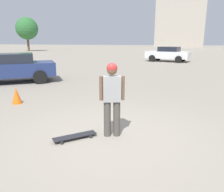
% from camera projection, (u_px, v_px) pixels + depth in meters
% --- Properties ---
extents(ground_plane, '(220.00, 220.00, 0.00)m').
position_uv_depth(ground_plane, '(112.00, 135.00, 4.79)').
color(ground_plane, gray).
extents(person, '(0.32, 0.50, 1.59)m').
position_uv_depth(person, '(112.00, 96.00, 4.57)').
color(person, '#4C4742').
rests_on(person, ground_plane).
extents(skateboard, '(0.80, 0.81, 0.07)m').
position_uv_depth(skateboard, '(75.00, 136.00, 4.61)').
color(skateboard, '#232328').
rests_on(skateboard, ground_plane).
extents(car_parked_near, '(3.88, 4.32, 1.42)m').
position_uv_depth(car_parked_near, '(12.00, 67.00, 10.79)').
color(car_parked_near, navy).
rests_on(car_parked_near, ground_plane).
extents(car_parked_far, '(2.74, 4.51, 1.47)m').
position_uv_depth(car_parked_far, '(168.00, 54.00, 21.82)').
color(car_parked_far, silver).
rests_on(car_parked_far, ground_plane).
extents(tree_distant, '(4.41, 4.41, 6.69)m').
position_uv_depth(tree_distant, '(27.00, 29.00, 44.17)').
color(tree_distant, brown).
rests_on(tree_distant, ground_plane).
extents(traffic_cone, '(0.32, 0.32, 0.54)m').
position_uv_depth(traffic_cone, '(17.00, 96.00, 7.17)').
color(traffic_cone, orange).
rests_on(traffic_cone, ground_plane).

